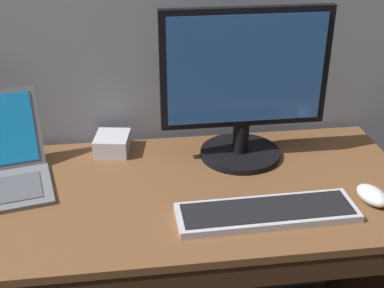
{
  "coord_description": "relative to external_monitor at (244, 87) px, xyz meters",
  "views": [
    {
      "loc": [
        -0.05,
        -1.23,
        1.53
      ],
      "look_at": [
        0.12,
        0.0,
        0.89
      ],
      "focal_mm": 48.57,
      "sensor_mm": 36.0,
      "label": 1
    }
  ],
  "objects": [
    {
      "name": "desk",
      "position": [
        -0.29,
        -0.17,
        -0.48
      ],
      "size": [
        1.51,
        0.64,
        0.75
      ],
      "color": "brown",
      "rests_on": "ground"
    },
    {
      "name": "wired_keyboard",
      "position": [
        -0.0,
        -0.32,
        -0.22
      ],
      "size": [
        0.47,
        0.14,
        0.02
      ],
      "color": "#BCBCC1",
      "rests_on": "desk"
    },
    {
      "name": "external_drive_box",
      "position": [
        -0.4,
        0.09,
        -0.21
      ],
      "size": [
        0.12,
        0.13,
        0.06
      ],
      "primitive_type": "cube",
      "rotation": [
        0.0,
        0.0,
        -0.17
      ],
      "color": "silver",
      "rests_on": "desk"
    },
    {
      "name": "computer_mouse",
      "position": [
        0.3,
        -0.29,
        -0.21
      ],
      "size": [
        0.09,
        0.12,
        0.04
      ],
      "primitive_type": "ellipsoid",
      "rotation": [
        0.0,
        0.0,
        0.28
      ],
      "color": "white",
      "rests_on": "desk"
    },
    {
      "name": "external_monitor",
      "position": [
        0.0,
        0.0,
        0.0
      ],
      "size": [
        0.49,
        0.25,
        0.47
      ],
      "color": "black",
      "rests_on": "desk"
    }
  ]
}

